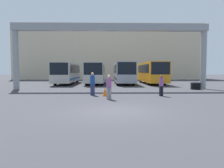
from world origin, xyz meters
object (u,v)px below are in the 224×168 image
bus_slot_1 (96,72)px  pedestrian_far_center (161,85)px  bus_slot_3 (151,72)px  tire_stack (196,86)px  bus_slot_2 (124,72)px  pedestrian_near_left (93,83)px  bus_slot_0 (67,72)px  pedestrian_mid_left (109,86)px  traffic_cone (105,92)px

bus_slot_1 → pedestrian_far_center: (5.78, -15.85, -0.89)m
bus_slot_3 → bus_slot_1: bearing=178.0°
tire_stack → pedestrian_far_center: bearing=-130.9°
bus_slot_1 → bus_slot_2: 4.16m
pedestrian_near_left → pedestrian_far_center: bearing=-2.5°
bus_slot_0 → pedestrian_mid_left: size_ratio=6.60×
bus_slot_3 → pedestrian_far_center: (-2.44, -15.57, -0.94)m
pedestrian_near_left → pedestrian_far_center: 5.27m
bus_slot_0 → bus_slot_3: (12.33, 0.07, 0.05)m
bus_slot_1 → pedestrian_near_left: bearing=-87.9°
traffic_cone → tire_stack: size_ratio=0.62×
bus_slot_2 → pedestrian_near_left: 14.95m
traffic_cone → bus_slot_1: bearing=95.5°
pedestrian_mid_left → tire_stack: 11.72m
pedestrian_near_left → tire_stack: size_ratio=1.71×
bus_slot_1 → traffic_cone: (1.53, -15.82, -1.41)m
bus_slot_0 → bus_slot_3: size_ratio=0.99×
bus_slot_1 → pedestrian_mid_left: bus_slot_1 is taller
traffic_cone → pedestrian_near_left: bearing=146.0°
bus_slot_3 → pedestrian_far_center: bearing=-98.9°
bus_slot_0 → bus_slot_1: bearing=5.0°
tire_stack → bus_slot_2: bearing=125.2°
bus_slot_0 → pedestrian_mid_left: bearing=-71.1°
bus_slot_1 → bus_slot_3: 8.22m
bus_slot_3 → pedestrian_near_left: (-7.66, -14.88, -0.84)m
bus_slot_2 → bus_slot_0: bearing=177.9°
bus_slot_0 → bus_slot_2: size_ratio=1.06×
bus_slot_0 → pedestrian_near_left: size_ratio=6.08×
traffic_cone → tire_stack: tire_stack is taller
bus_slot_2 → pedestrian_near_left: size_ratio=5.73×
bus_slot_0 → tire_stack: 17.84m
bus_slot_0 → tire_stack: (14.88, -9.74, -1.37)m
traffic_cone → pedestrian_far_center: bearing=-0.4°
bus_slot_0 → bus_slot_1: (4.11, 0.36, -0.00)m
bus_slot_2 → tire_stack: bus_slot_2 is taller
bus_slot_1 → tire_stack: (10.77, -10.10, -1.37)m
pedestrian_mid_left → tire_stack: bearing=29.6°
pedestrian_far_center → traffic_cone: 4.28m
bus_slot_0 → bus_slot_1: bus_slot_0 is taller
bus_slot_0 → pedestrian_near_left: 15.55m
bus_slot_1 → pedestrian_far_center: bearing=-70.0°
pedestrian_near_left → bus_slot_2: bearing=81.2°
pedestrian_far_center → bus_slot_3: bearing=67.9°
bus_slot_3 → pedestrian_near_left: bearing=-117.2°
pedestrian_near_left → tire_stack: pedestrian_near_left is taller
pedestrian_mid_left → pedestrian_near_left: bearing=106.4°
bus_slot_2 → pedestrian_far_center: size_ratio=6.46×
pedestrian_near_left → pedestrian_mid_left: 2.78m
bus_slot_0 → tire_stack: bus_slot_0 is taller
bus_slot_2 → pedestrian_near_left: (-3.55, -14.50, -0.82)m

